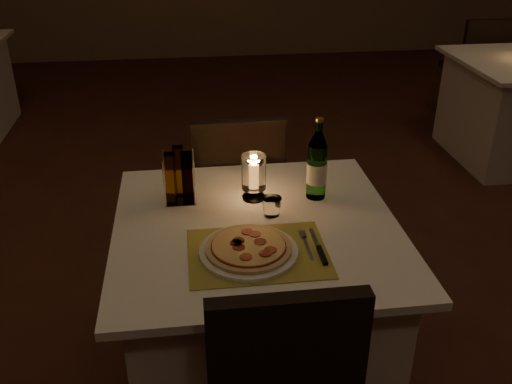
{
  "coord_description": "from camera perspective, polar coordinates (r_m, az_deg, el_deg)",
  "views": [
    {
      "loc": [
        -0.34,
        -1.96,
        1.77
      ],
      "look_at": [
        -0.11,
        -0.24,
        0.86
      ],
      "focal_mm": 40.0,
      "sensor_mm": 36.0,
      "label": 1
    }
  ],
  "objects": [
    {
      "name": "neighbor_chair_rb",
      "position": [
        5.17,
        21.42,
        12.14
      ],
      "size": [
        0.42,
        0.42,
        0.9
      ],
      "color": "black",
      "rests_on": "ground"
    },
    {
      "name": "main_table",
      "position": [
        2.22,
        0.07,
        -11.42
      ],
      "size": [
        1.0,
        1.0,
        0.74
      ],
      "color": "white",
      "rests_on": "ground"
    },
    {
      "name": "cruet_caddy",
      "position": [
        2.13,
        -7.68,
        1.39
      ],
      "size": [
        0.12,
        0.12,
        0.21
      ],
      "color": "white",
      "rests_on": "main_table"
    },
    {
      "name": "chair_far",
      "position": [
        2.72,
        -1.88,
        0.95
      ],
      "size": [
        0.42,
        0.42,
        0.9
      ],
      "color": "black",
      "rests_on": "ground"
    },
    {
      "name": "tumbler",
      "position": [
        2.05,
        1.59,
        -1.49
      ],
      "size": [
        0.07,
        0.07,
        0.07
      ],
      "primitive_type": null,
      "color": "white",
      "rests_on": "main_table"
    },
    {
      "name": "placemat",
      "position": [
        1.85,
        0.19,
        -6.13
      ],
      "size": [
        0.45,
        0.34,
        0.0
      ],
      "primitive_type": "cube",
      "color": "#AB9D3B",
      "rests_on": "main_table"
    },
    {
      "name": "water_bottle",
      "position": [
        2.15,
        6.13,
        2.58
      ],
      "size": [
        0.08,
        0.08,
        0.32
      ],
      "color": "#6BB662",
      "rests_on": "main_table"
    },
    {
      "name": "pizza",
      "position": [
        1.84,
        -0.74,
        -5.54
      ],
      "size": [
        0.28,
        0.28,
        0.02
      ],
      "color": "#D8B77F",
      "rests_on": "plate"
    },
    {
      "name": "plate",
      "position": [
        1.85,
        -0.74,
        -5.96
      ],
      "size": [
        0.32,
        0.32,
        0.01
      ],
      "primitive_type": "cylinder",
      "color": "white",
      "rests_on": "placemat"
    },
    {
      "name": "fork",
      "position": [
        1.9,
        5.0,
        -5.09
      ],
      "size": [
        0.02,
        0.18,
        0.0
      ],
      "color": "silver",
      "rests_on": "placemat"
    },
    {
      "name": "floor",
      "position": [
        2.67,
        1.79,
        -14.18
      ],
      "size": [
        8.0,
        10.0,
        0.02
      ],
      "primitive_type": "cube",
      "color": "#4C2218",
      "rests_on": "ground"
    },
    {
      "name": "hurricane_candle",
      "position": [
        2.13,
        -0.23,
        1.85
      ],
      "size": [
        0.09,
        0.09,
        0.18
      ],
      "color": "white",
      "rests_on": "main_table"
    },
    {
      "name": "knife",
      "position": [
        1.86,
        6.45,
        -5.93
      ],
      "size": [
        0.02,
        0.22,
        0.01
      ],
      "color": "black",
      "rests_on": "placemat"
    }
  ]
}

